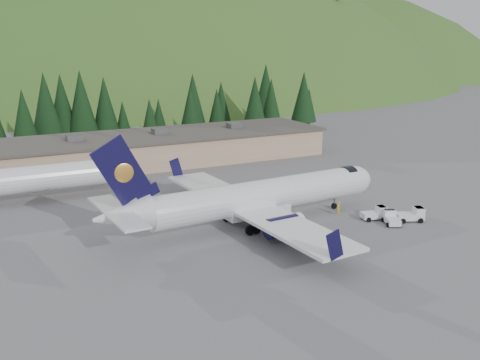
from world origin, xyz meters
name	(u,v)px	position (x,y,z in m)	size (l,w,h in m)	color
ground	(262,223)	(0.00, 0.00, 0.00)	(600.00, 600.00, 0.00)	slate
airliner	(255,198)	(-1.09, -0.07, 3.30)	(37.30, 34.99, 12.38)	white
second_airliner	(22,179)	(-24.92, 22.00, 3.32)	(27.50, 11.00, 10.05)	white
baggage_tug_a	(376,213)	(13.24, -5.02, 0.72)	(3.30, 2.39, 1.62)	white
baggage_tug_b	(412,215)	(16.75, -7.57, 0.78)	(3.64, 2.91, 1.74)	white
baggage_tug_c	(391,218)	(13.74, -7.19, 0.70)	(2.65, 3.27, 1.56)	white
terminal_building	(133,150)	(-5.01, 38.00, 2.62)	(71.00, 17.00, 6.10)	tan
ramp_worker	(338,208)	(10.12, -1.58, 0.88)	(0.64, 0.42, 1.76)	yellow
tree_line	(101,108)	(-5.16, 60.68, 7.64)	(112.11, 17.34, 14.51)	black
hills	(159,240)	(53.34, 207.38, -82.80)	(614.00, 330.00, 300.00)	#2D5D1D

